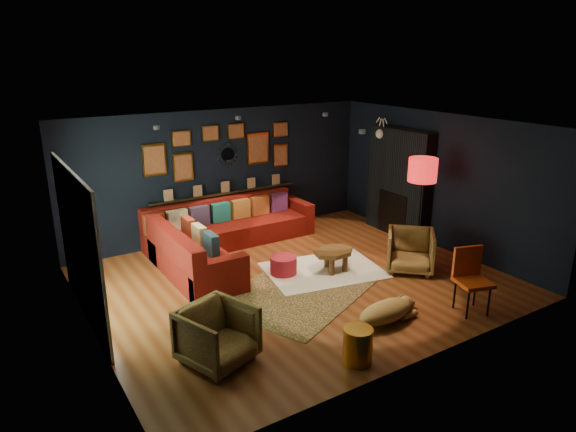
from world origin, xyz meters
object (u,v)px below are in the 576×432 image
dog (386,308)px  gold_stool (358,345)px  sectional (217,238)px  floor_lamp (422,174)px  armchair_right (410,249)px  orange_chair (471,274)px  pouf (283,265)px  coffee_table (334,254)px  armchair_left (217,333)px

dog → gold_stool: bearing=-154.4°
sectional → floor_lamp: floor_lamp is taller
armchair_right → orange_chair: size_ratio=0.83×
sectional → pouf: sectional is taller
coffee_table → floor_lamp: (1.74, -0.26, 1.26)m
pouf → sectional: bearing=111.6°
coffee_table → orange_chair: 2.34m
coffee_table → armchair_right: 1.34m
pouf → armchair_right: bearing=-27.4°
coffee_table → gold_stool: gold_stool is taller
pouf → floor_lamp: floor_lamp is taller
armchair_left → sectional: bearing=45.6°
gold_stool → dog: (0.97, 0.55, -0.01)m
sectional → gold_stool: (-0.02, -4.16, -0.09)m
pouf → armchair_right: (1.97, -1.02, 0.22)m
armchair_right → dog: (-1.59, -1.14, -0.18)m
coffee_table → armchair_right: (1.16, -0.66, 0.07)m
pouf → coffee_table: bearing=-24.3°
coffee_table → dog: dog is taller
pouf → armchair_left: armchair_left is taller
sectional → armchair_left: bearing=-114.5°
armchair_right → coffee_table: bearing=-166.1°
armchair_left → gold_stool: bearing=-51.9°
gold_stool → dog: bearing=29.5°
orange_chair → dog: bearing=-178.5°
gold_stool → dog: size_ratio=0.35×
armchair_left → orange_chair: size_ratio=0.84×
pouf → floor_lamp: (2.54, -0.62, 1.41)m
gold_stool → dog: gold_stool is taller
orange_chair → dog: 1.38m
floor_lamp → dog: 2.99m
pouf → dog: 2.19m
sectional → floor_lamp: bearing=-33.7°
floor_lamp → pouf: bearing=166.2°
pouf → dog: bearing=-80.2°
coffee_table → pouf: size_ratio=1.73×
pouf → armchair_right: armchair_right is taller
sectional → pouf: (0.57, -1.45, -0.15)m
armchair_left → dog: (2.43, -0.36, -0.19)m
coffee_table → pouf: coffee_table is taller
pouf → floor_lamp: 2.97m
sectional → pouf: bearing=-68.4°
sectional → floor_lamp: (3.11, -2.08, 1.27)m
coffee_table → armchair_right: bearing=-29.5°
pouf → orange_chair: bearing=-56.7°
orange_chair → armchair_right: bearing=95.9°
pouf → orange_chair: (1.66, -2.53, 0.39)m
armchair_right → gold_stool: armchair_right is taller
floor_lamp → armchair_right: bearing=-145.4°
pouf → armchair_right: 2.23m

